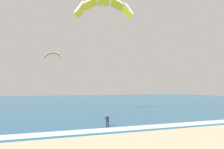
# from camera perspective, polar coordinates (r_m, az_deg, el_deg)

# --- Properties ---
(sea) EXTENTS (200.00, 120.00, 0.20)m
(sea) POSITION_cam_1_polar(r_m,az_deg,el_deg) (80.30, -11.51, -7.37)
(sea) COLOR teal
(sea) RESTS_ON ground
(surf_foam) EXTENTS (200.00, 2.01, 0.04)m
(surf_foam) POSITION_cam_1_polar(r_m,az_deg,el_deg) (23.70, 9.60, -14.86)
(surf_foam) COLOR white
(surf_foam) RESTS_ON sea
(surfboard) EXTENTS (0.60, 1.44, 0.09)m
(surfboard) POSITION_cam_1_polar(r_m,az_deg,el_deg) (23.49, -1.33, -15.50)
(surfboard) COLOR white
(surfboard) RESTS_ON ground
(kitesurfer) EXTENTS (0.55, 0.56, 1.69)m
(kitesurfer) POSITION_cam_1_polar(r_m,az_deg,el_deg) (23.34, -1.34, -13.29)
(kitesurfer) COLOR #191E38
(kitesurfer) RESTS_ON ground
(kite_primary) EXTENTS (9.39, 9.62, 18.54)m
(kite_primary) POSITION_cam_1_polar(r_m,az_deg,el_deg) (34.30, -2.30, 19.29)
(kite_primary) COLOR yellow
(kite_distant) EXTENTS (5.36, 1.55, 1.90)m
(kite_distant) POSITION_cam_1_polar(r_m,az_deg,el_deg) (59.16, -16.71, 5.54)
(kite_distant) COLOR orange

